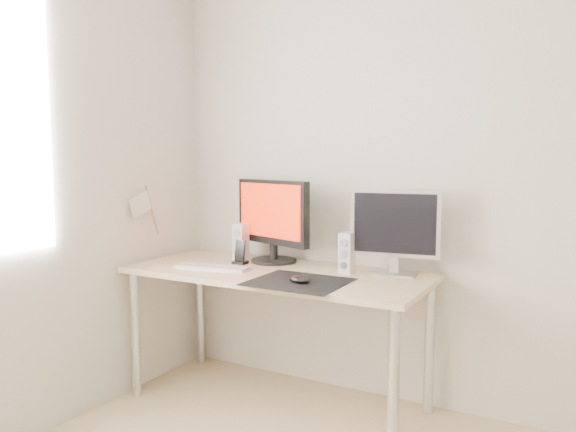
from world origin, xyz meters
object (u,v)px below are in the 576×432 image
at_px(second_monitor, 395,228).
at_px(phone_dock, 240,257).
at_px(main_monitor, 272,218).
at_px(keyboard, 212,267).
at_px(speaker_left, 241,242).
at_px(speaker_right, 347,253).
at_px(desk, 277,285).
at_px(mouse, 299,279).

xyz_separation_m(second_monitor, phone_dock, (-0.85, -0.13, -0.20)).
relative_size(main_monitor, keyboard, 1.24).
bearing_deg(main_monitor, phone_dock, -134.99).
distance_m(speaker_left, speaker_right, 0.69).
height_order(second_monitor, phone_dock, second_monitor).
xyz_separation_m(speaker_left, speaker_right, (0.69, -0.05, 0.00)).
height_order(desk, phone_dock, phone_dock).
bearing_deg(speaker_left, second_monitor, 1.15).
bearing_deg(second_monitor, phone_dock, -171.29).
bearing_deg(mouse, phone_dock, 152.01).
xyz_separation_m(mouse, speaker_right, (0.10, 0.34, 0.08)).
relative_size(desk, speaker_right, 7.61).
xyz_separation_m(keyboard, phone_dock, (0.06, 0.19, 0.03)).
bearing_deg(second_monitor, mouse, -128.94).
height_order(desk, keyboard, keyboard).
bearing_deg(desk, speaker_left, 154.09).
bearing_deg(keyboard, second_monitor, 19.24).
xyz_separation_m(desk, speaker_right, (0.35, 0.11, 0.18)).
xyz_separation_m(main_monitor, keyboard, (-0.19, -0.32, -0.25)).
height_order(mouse, desk, mouse).
bearing_deg(phone_dock, second_monitor, 8.71).
bearing_deg(keyboard, mouse, -8.91).
bearing_deg(main_monitor, speaker_right, -8.46).
bearing_deg(desk, speaker_right, 18.16).
relative_size(desk, keyboard, 3.70).
relative_size(desk, main_monitor, 2.98).
xyz_separation_m(second_monitor, speaker_left, (-0.92, -0.02, -0.14)).
bearing_deg(speaker_left, speaker_right, -4.26).
height_order(main_monitor, speaker_left, main_monitor).
xyz_separation_m(speaker_left, phone_dock, (0.07, -0.11, -0.06)).
bearing_deg(speaker_right, main_monitor, 171.54).
distance_m(mouse, main_monitor, 0.61).
distance_m(desk, main_monitor, 0.41).
relative_size(second_monitor, keyboard, 1.04).
distance_m(desk, speaker_right, 0.41).
relative_size(speaker_left, speaker_right, 1.00).
height_order(speaker_left, speaker_right, same).
height_order(main_monitor, speaker_right, main_monitor).
distance_m(speaker_right, phone_dock, 0.62).
height_order(mouse, keyboard, mouse).
relative_size(mouse, main_monitor, 0.19).
distance_m(speaker_left, keyboard, 0.31).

